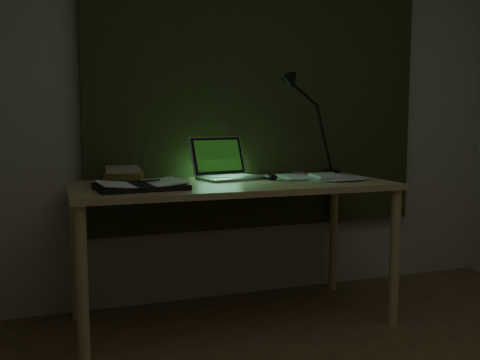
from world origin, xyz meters
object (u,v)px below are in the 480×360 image
object	(u,v)px
desk	(233,253)
open_textbook	(141,185)
book_stack	(123,174)
desk_lamp	(332,128)
laptop	(231,158)
loose_papers	(317,177)

from	to	relation	value
desk	open_textbook	xyz separation A→B (m)	(-0.52, -0.11, 0.42)
book_stack	open_textbook	bearing A→B (deg)	-80.96
open_textbook	desk_lamp	distance (m)	1.40
laptop	open_textbook	distance (m)	0.64
open_textbook	book_stack	distance (m)	0.30
laptop	desk_lamp	distance (m)	0.77
laptop	loose_papers	distance (m)	0.52
desk	laptop	xyz separation A→B (m)	(0.04, 0.16, 0.52)
desk_lamp	desk	bearing A→B (deg)	-146.94
open_textbook	desk_lamp	size ratio (longest dim) A/B	0.73
desk	desk_lamp	distance (m)	1.09
loose_papers	laptop	bearing A→B (deg)	164.12
desk	laptop	distance (m)	0.55
laptop	desk_lamp	world-z (taller)	desk_lamp
laptop	loose_papers	xyz separation A→B (m)	(0.49, -0.14, -0.11)
book_stack	loose_papers	xyz separation A→B (m)	(1.10, -0.16, -0.04)
open_textbook	book_stack	world-z (taller)	book_stack
desk	desk_lamp	bearing A→B (deg)	21.25
desk	book_stack	xyz separation A→B (m)	(-0.57, 0.18, 0.44)
laptop	desk_lamp	bearing A→B (deg)	-1.06
open_textbook	desk_lamp	world-z (taller)	desk_lamp
loose_papers	open_textbook	bearing A→B (deg)	-172.75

